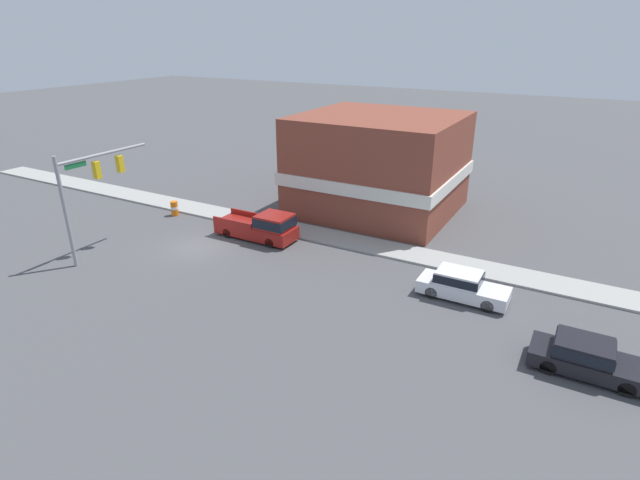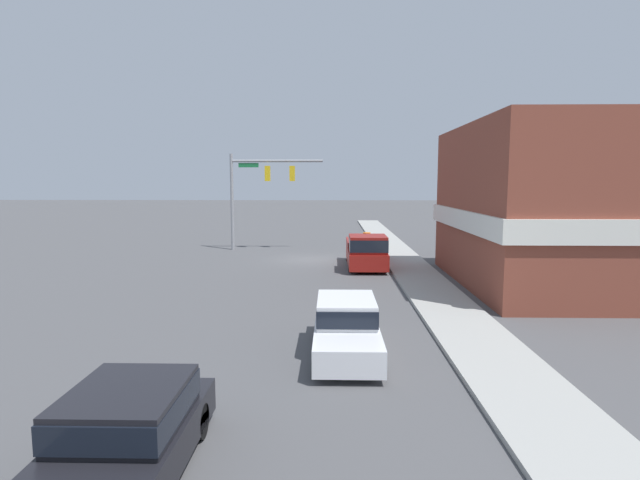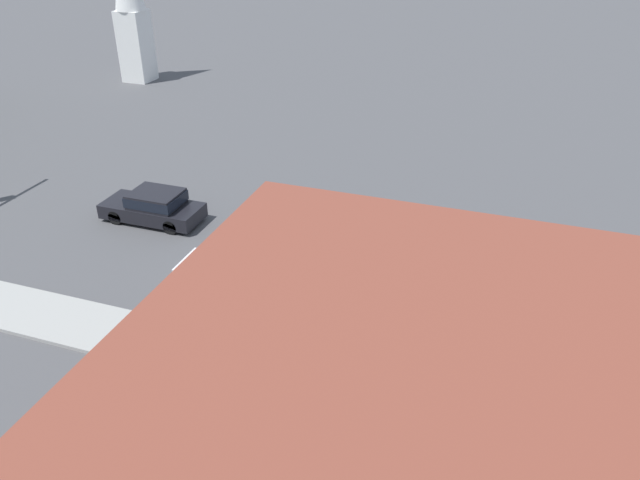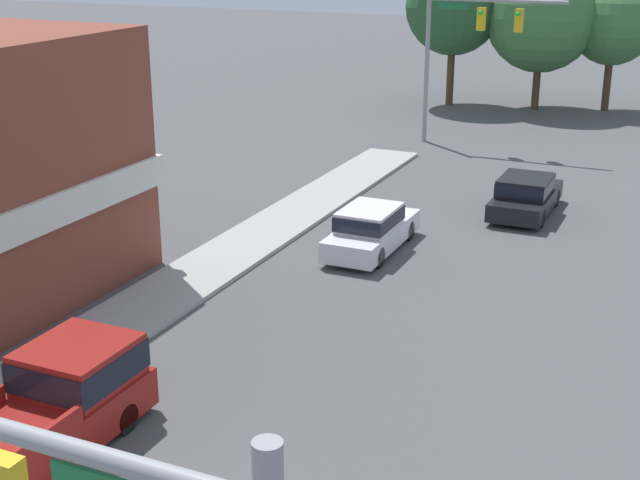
{
  "view_description": "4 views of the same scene",
  "coord_description": "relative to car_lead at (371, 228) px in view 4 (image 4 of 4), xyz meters",
  "views": [
    {
      "loc": [
        22.21,
        21.66,
        13.12
      ],
      "look_at": [
        1.01,
        9.81,
        2.92
      ],
      "focal_mm": 28.0,
      "sensor_mm": 36.0,
      "label": 1
    },
    {
      "loc": [
        -1.33,
        30.45,
        4.79
      ],
      "look_at": [
        -0.83,
        8.81,
        2.26
      ],
      "focal_mm": 28.0,
      "sensor_mm": 36.0,
      "label": 2
    },
    {
      "loc": [
        -19.41,
        7.56,
        13.25
      ],
      "look_at": [
        -1.24,
        13.87,
        2.39
      ],
      "focal_mm": 35.0,
      "sensor_mm": 36.0,
      "label": 3
    },
    {
      "loc": [
        8.12,
        -9.04,
        9.95
      ],
      "look_at": [
        -0.5,
        9.98,
        2.71
      ],
      "focal_mm": 50.0,
      "sensor_mm": 36.0,
      "label": 4
    }
  ],
  "objects": [
    {
      "name": "far_signal_assembly",
      "position": [
        -1.52,
        16.3,
        4.55
      ],
      "size": [
        6.63,
        0.49,
        7.44
      ],
      "color": "gray",
      "rests_on": "ground"
    },
    {
      "name": "car_lead",
      "position": [
        0.0,
        0.0,
        0.0
      ],
      "size": [
        1.76,
        4.67,
        1.52
      ],
      "color": "black",
      "rests_on": "ground"
    },
    {
      "name": "car_oncoming",
      "position": [
        3.75,
        6.13,
        -0.02
      ],
      "size": [
        1.92,
        4.56,
        1.47
      ],
      "rotation": [
        0.0,
        0.0,
        3.14
      ],
      "color": "black",
      "rests_on": "ground"
    },
    {
      "name": "pickup_truck_parked",
      "position": [
        -1.52,
        -13.81,
        0.16
      ],
      "size": [
        2.06,
        5.7,
        1.94
      ],
      "color": "black",
      "rests_on": "ground"
    },
    {
      "name": "backdrop_tree_left_far",
      "position": [
        -5.19,
        26.46,
        5.0
      ],
      "size": [
        5.67,
        5.67,
        8.63
      ],
      "color": "#4C3823",
      "rests_on": "ground"
    },
    {
      "name": "backdrop_tree_left_mid",
      "position": [
        -0.17,
        27.2,
        4.54
      ],
      "size": [
        6.35,
        6.35,
        8.51
      ],
      "color": "#4C3823",
      "rests_on": "ground"
    },
    {
      "name": "backdrop_tree_center",
      "position": [
        3.67,
        28.48,
        4.22
      ],
      "size": [
        4.8,
        4.8,
        7.43
      ],
      "color": "#4C3823",
      "rests_on": "ground"
    }
  ]
}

